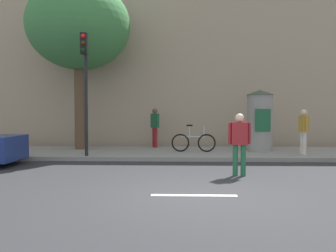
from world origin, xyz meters
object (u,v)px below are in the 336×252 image
poster_column (260,120)px  bicycle_leaning (193,142)px  street_tree (79,26)px  pedestrian_with_backpack (239,139)px  traffic_light (85,74)px  pedestrian_in_red_top (304,128)px  pedestrian_tallest (155,124)px

poster_column → bicycle_leaning: (-2.74, -0.52, -0.88)m
street_tree → pedestrian_with_backpack: 9.13m
traffic_light → pedestrian_in_red_top: bearing=6.1°
traffic_light → pedestrian_in_red_top: 8.35m
pedestrian_in_red_top → pedestrian_with_backpack: bearing=-128.6°
traffic_light → pedestrian_with_backpack: 6.19m
poster_column → pedestrian_with_backpack: 5.28m
pedestrian_tallest → bicycle_leaning: pedestrian_tallest is taller
traffic_light → poster_column: 7.19m
street_tree → pedestrian_tallest: 5.33m
poster_column → pedestrian_in_red_top: size_ratio=1.48×
street_tree → pedestrian_in_red_top: bearing=-9.9°
street_tree → pedestrian_in_red_top: 10.05m
traffic_light → street_tree: size_ratio=0.62×
street_tree → traffic_light: bearing=-69.6°
traffic_light → bicycle_leaning: (3.95, 1.52, -2.56)m
street_tree → pedestrian_in_red_top: street_tree is taller
traffic_light → poster_column: (6.69, 2.03, -1.68)m
street_tree → pedestrian_with_backpack: street_tree is taller
pedestrian_in_red_top → bicycle_leaning: pedestrian_in_red_top is taller
poster_column → pedestrian_tallest: size_ratio=1.41×
pedestrian_with_backpack → pedestrian_in_red_top: (3.05, 3.82, 0.14)m
street_tree → pedestrian_tallest: (3.18, 0.82, -4.20)m
pedestrian_with_backpack → street_tree: bearing=137.7°
pedestrian_tallest → pedestrian_in_red_top: bearing=-22.4°
pedestrian_with_backpack → bicycle_leaning: pedestrian_with_backpack is taller
street_tree → pedestrian_tallest: size_ratio=4.03×
traffic_light → poster_column: traffic_light is taller
pedestrian_in_red_top → traffic_light: bearing=-173.9°
poster_column → pedestrian_in_red_top: (1.38, -1.17, -0.28)m
street_tree → bicycle_leaning: size_ratio=4.03×
pedestrian_tallest → pedestrian_in_red_top: size_ratio=1.05×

